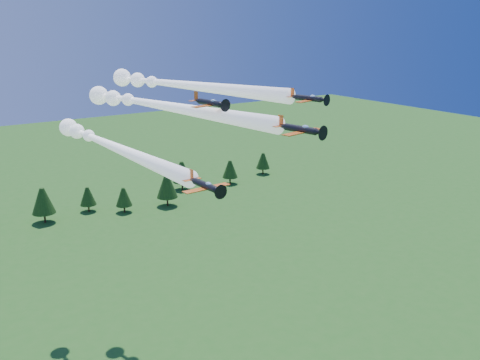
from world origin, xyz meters
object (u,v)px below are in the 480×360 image
plane_right (181,85)px  plane_left (109,144)px  plane_lead (160,105)px  plane_slot (210,103)px

plane_right → plane_left: bearing=166.2°
plane_right → plane_lead: bearing=-154.0°
plane_lead → plane_left: 12.21m
plane_slot → plane_left: bearing=102.5°
plane_left → plane_right: 18.01m
plane_left → plane_right: size_ratio=1.12×
plane_left → plane_slot: plane_slot is taller
plane_lead → plane_right: plane_right is taller
plane_left → plane_right: bearing=-2.0°
plane_lead → plane_right: size_ratio=1.09×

